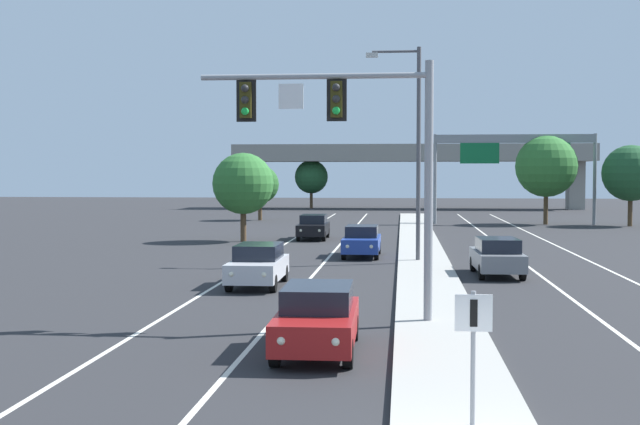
{
  "coord_description": "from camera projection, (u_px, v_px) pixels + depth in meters",
  "views": [
    {
      "loc": [
        -1.01,
        -11.21,
        4.25
      ],
      "look_at": [
        -3.2,
        10.61,
        3.2
      ],
      "focal_mm": 46.26,
      "sensor_mm": 36.0,
      "label": 1
    }
  ],
  "objects": [
    {
      "name": "median_sign_post",
      "position": [
        473.0,
        338.0,
        13.28
      ],
      "size": [
        0.6,
        0.1,
        2.2
      ],
      "color": "gray",
      "rests_on": "median_island"
    },
    {
      "name": "tree_far_left_a",
      "position": [
        260.0,
        184.0,
        74.12
      ],
      "size": [
        3.43,
        3.43,
        4.96
      ],
      "color": "#4C3823",
      "rests_on": "ground"
    },
    {
      "name": "overpass_bridge",
      "position": [
        411.0,
        160.0,
        98.27
      ],
      "size": [
        42.4,
        6.4,
        7.65
      ],
      "color": "gray",
      "rests_on": "ground"
    },
    {
      "name": "car_oncoming_black",
      "position": [
        313.0,
        227.0,
        52.87
      ],
      "size": [
        1.87,
        4.49,
        1.58
      ],
      "color": "black",
      "rests_on": "ground"
    },
    {
      "name": "overhead_signal_mast",
      "position": [
        355.0,
        135.0,
        22.93
      ],
      "size": [
        6.52,
        0.44,
        7.2
      ],
      "color": "gray",
      "rests_on": "median_island"
    },
    {
      "name": "highway_sign_gantry",
      "position": [
        515.0,
        150.0,
        68.04
      ],
      "size": [
        13.28,
        0.42,
        7.5
      ],
      "color": "gray",
      "rests_on": "ground"
    },
    {
      "name": "tree_far_right_a",
      "position": [
        546.0,
        166.0,
        67.95
      ],
      "size": [
        5.09,
        5.09,
        7.36
      ],
      "color": "#4C3823",
      "rests_on": "ground"
    },
    {
      "name": "edge_stripe_left",
      "position": [
        246.0,
        268.0,
        36.89
      ],
      "size": [
        0.14,
        100.0,
        0.01
      ],
      "primitive_type": "cube",
      "color": "silver",
      "rests_on": "ground"
    },
    {
      "name": "car_receding_grey",
      "position": [
        497.0,
        256.0,
        34.03
      ],
      "size": [
        1.92,
        4.51,
        1.58
      ],
      "color": "slate",
      "rests_on": "ground"
    },
    {
      "name": "street_lamp_median",
      "position": [
        414.0,
        140.0,
        38.7
      ],
      "size": [
        2.58,
        0.28,
        10.0
      ],
      "color": "#4C4C51",
      "rests_on": "median_island"
    },
    {
      "name": "tree_far_left_c",
      "position": [
        311.0,
        177.0,
        99.2
      ],
      "size": [
        4.02,
        4.02,
        5.82
      ],
      "color": "#4C3823",
      "rests_on": "ground"
    },
    {
      "name": "lane_stripe_receding_center",
      "position": [
        535.0,
        271.0,
        35.62
      ],
      "size": [
        0.14,
        100.0,
        0.01
      ],
      "primitive_type": "cube",
      "color": "silver",
      "rests_on": "ground"
    },
    {
      "name": "edge_stripe_right",
      "position": [
        613.0,
        272.0,
        35.29
      ],
      "size": [
        0.14,
        100.0,
        0.01
      ],
      "primitive_type": "cube",
      "color": "silver",
      "rests_on": "ground"
    },
    {
      "name": "car_oncoming_silver",
      "position": [
        258.0,
        264.0,
        30.92
      ],
      "size": [
        1.86,
        4.48,
        1.58
      ],
      "color": "#B7B7BC",
      "rests_on": "ground"
    },
    {
      "name": "median_island",
      "position": [
        431.0,
        291.0,
        29.13
      ],
      "size": [
        2.4,
        110.0,
        0.15
      ],
      "primitive_type": "cube",
      "color": "#9E9B93",
      "rests_on": "ground"
    },
    {
      "name": "car_oncoming_blue",
      "position": [
        362.0,
        241.0,
        41.84
      ],
      "size": [
        1.84,
        4.48,
        1.58
      ],
      "color": "navy",
      "rests_on": "ground"
    },
    {
      "name": "lane_stripe_oncoming_center",
      "position": [
        319.0,
        269.0,
        36.56
      ],
      "size": [
        0.14,
        100.0,
        0.01
      ],
      "primitive_type": "cube",
      "color": "silver",
      "rests_on": "ground"
    },
    {
      "name": "tree_far_left_b",
      "position": [
        243.0,
        184.0,
        50.99
      ],
      "size": [
        3.81,
        3.81,
        5.51
      ],
      "color": "#4C3823",
      "rests_on": "ground"
    },
    {
      "name": "car_oncoming_red",
      "position": [
        317.0,
        318.0,
        19.49
      ],
      "size": [
        1.88,
        4.49,
        1.58
      ],
      "color": "maroon",
      "rests_on": "ground"
    },
    {
      "name": "tree_far_right_c",
      "position": [
        631.0,
        173.0,
        65.69
      ],
      "size": [
        4.5,
        4.5,
        6.5
      ],
      "color": "#4C3823",
      "rests_on": "ground"
    }
  ]
}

